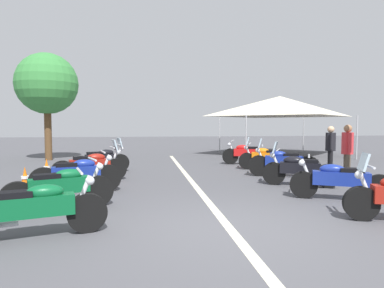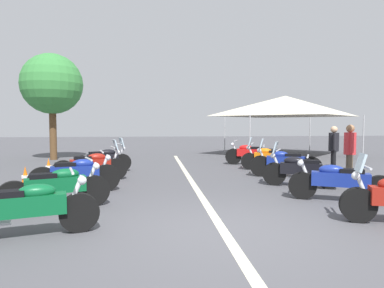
{
  "view_description": "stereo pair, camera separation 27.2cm",
  "coord_description": "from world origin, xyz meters",
  "px_view_note": "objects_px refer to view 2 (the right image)",
  "views": [
    {
      "loc": [
        -5.13,
        1.34,
        1.68
      ],
      "look_at": [
        4.45,
        0.0,
        1.11
      ],
      "focal_mm": 31.39,
      "sensor_mm": 36.0,
      "label": 1
    },
    {
      "loc": [
        -5.13,
        1.06,
        1.68
      ],
      "look_at": [
        4.45,
        0.0,
        1.11
      ],
      "focal_mm": 31.39,
      "sensor_mm": 36.0,
      "label": 2
    }
  ],
  "objects_px": {
    "traffic_cone_0": "(25,179)",
    "motorcycle_right_row_5": "(249,154)",
    "motorcycle_left_row_1": "(57,187)",
    "motorcycle_left_row_3": "(92,165)",
    "motorcycle_left_row_2": "(76,174)",
    "roadside_tree_0": "(52,85)",
    "motorcycle_right_row_1": "(339,181)",
    "motorcycle_right_row_3": "(285,162)",
    "event_tent": "(285,106)",
    "traffic_cone_1": "(49,168)",
    "motorcycle_right_row_4": "(269,158)",
    "motorcycle_right_row_2": "(299,170)",
    "bystander_0": "(334,147)",
    "motorcycle_left_row_4": "(104,159)",
    "bystander_2": "(350,149)",
    "motorcycle_left_row_0": "(25,208)"
  },
  "relations": [
    {
      "from": "motorcycle_left_row_2",
      "to": "event_tent",
      "type": "relative_size",
      "value": 0.35
    },
    {
      "from": "motorcycle_left_row_0",
      "to": "motorcycle_right_row_1",
      "type": "bearing_deg",
      "value": -0.66
    },
    {
      "from": "bystander_0",
      "to": "bystander_2",
      "type": "distance_m",
      "value": 1.48
    },
    {
      "from": "motorcycle_right_row_3",
      "to": "traffic_cone_0",
      "type": "height_order",
      "value": "motorcycle_right_row_3"
    },
    {
      "from": "motorcycle_right_row_1",
      "to": "traffic_cone_0",
      "type": "distance_m",
      "value": 7.55
    },
    {
      "from": "motorcycle_left_row_3",
      "to": "bystander_2",
      "type": "xyz_separation_m",
      "value": [
        -1.24,
        -7.31,
        0.51
      ]
    },
    {
      "from": "motorcycle_right_row_3",
      "to": "motorcycle_left_row_3",
      "type": "bearing_deg",
      "value": 19.62
    },
    {
      "from": "motorcycle_left_row_2",
      "to": "roadside_tree_0",
      "type": "relative_size",
      "value": 0.43
    },
    {
      "from": "motorcycle_right_row_2",
      "to": "traffic_cone_0",
      "type": "relative_size",
      "value": 2.97
    },
    {
      "from": "traffic_cone_0",
      "to": "motorcycle_left_row_1",
      "type": "bearing_deg",
      "value": -147.37
    },
    {
      "from": "motorcycle_right_row_2",
      "to": "motorcycle_right_row_5",
      "type": "bearing_deg",
      "value": -61.64
    },
    {
      "from": "traffic_cone_0",
      "to": "event_tent",
      "type": "height_order",
      "value": "event_tent"
    },
    {
      "from": "motorcycle_right_row_4",
      "to": "roadside_tree_0",
      "type": "height_order",
      "value": "roadside_tree_0"
    },
    {
      "from": "motorcycle_right_row_5",
      "to": "bystander_0",
      "type": "relative_size",
      "value": 1.18
    },
    {
      "from": "motorcycle_left_row_1",
      "to": "motorcycle_left_row_3",
      "type": "height_order",
      "value": "motorcycle_left_row_3"
    },
    {
      "from": "motorcycle_left_row_2",
      "to": "motorcycle_right_row_4",
      "type": "bearing_deg",
      "value": 14.73
    },
    {
      "from": "motorcycle_left_row_2",
      "to": "motorcycle_right_row_5",
      "type": "distance_m",
      "value": 7.64
    },
    {
      "from": "motorcycle_right_row_1",
      "to": "traffic_cone_0",
      "type": "xyz_separation_m",
      "value": [
        2.1,
        7.25,
        -0.16
      ]
    },
    {
      "from": "motorcycle_left_row_4",
      "to": "roadside_tree_0",
      "type": "relative_size",
      "value": 0.39
    },
    {
      "from": "motorcycle_left_row_1",
      "to": "motorcycle_left_row_2",
      "type": "xyz_separation_m",
      "value": [
        1.63,
        0.0,
        0.01
      ]
    },
    {
      "from": "motorcycle_left_row_4",
      "to": "motorcycle_right_row_3",
      "type": "height_order",
      "value": "motorcycle_right_row_3"
    },
    {
      "from": "motorcycle_right_row_4",
      "to": "event_tent",
      "type": "distance_m",
      "value": 6.78
    },
    {
      "from": "traffic_cone_0",
      "to": "motorcycle_right_row_5",
      "type": "bearing_deg",
      "value": -57.94
    },
    {
      "from": "motorcycle_right_row_5",
      "to": "motorcycle_right_row_2",
      "type": "bearing_deg",
      "value": 113.15
    },
    {
      "from": "motorcycle_left_row_0",
      "to": "event_tent",
      "type": "bearing_deg",
      "value": 37.5
    },
    {
      "from": "motorcycle_right_row_2",
      "to": "motorcycle_left_row_3",
      "type": "bearing_deg",
      "value": 13.21
    },
    {
      "from": "bystander_2",
      "to": "motorcycle_right_row_4",
      "type": "bearing_deg",
      "value": -48.08
    },
    {
      "from": "motorcycle_left_row_4",
      "to": "traffic_cone_0",
      "type": "bearing_deg",
      "value": -137.51
    },
    {
      "from": "motorcycle_right_row_4",
      "to": "motorcycle_right_row_3",
      "type": "bearing_deg",
      "value": 109.19
    },
    {
      "from": "motorcycle_right_row_3",
      "to": "bystander_0",
      "type": "height_order",
      "value": "bystander_0"
    },
    {
      "from": "motorcycle_right_row_3",
      "to": "roadside_tree_0",
      "type": "xyz_separation_m",
      "value": [
        6.2,
        8.82,
        3.04
      ]
    },
    {
      "from": "motorcycle_left_row_4",
      "to": "motorcycle_right_row_5",
      "type": "relative_size",
      "value": 1.0
    },
    {
      "from": "motorcycle_left_row_1",
      "to": "motorcycle_left_row_4",
      "type": "xyz_separation_m",
      "value": [
        5.11,
        -0.14,
        0.01
      ]
    },
    {
      "from": "motorcycle_left_row_1",
      "to": "roadside_tree_0",
      "type": "distance_m",
      "value": 10.47
    },
    {
      "from": "motorcycle_right_row_4",
      "to": "motorcycle_left_row_1",
      "type": "bearing_deg",
      "value": 60.61
    },
    {
      "from": "motorcycle_right_row_4",
      "to": "motorcycle_left_row_3",
      "type": "bearing_deg",
      "value": 36.48
    },
    {
      "from": "motorcycle_left_row_1",
      "to": "bystander_2",
      "type": "height_order",
      "value": "bystander_2"
    },
    {
      "from": "traffic_cone_0",
      "to": "traffic_cone_1",
      "type": "bearing_deg",
      "value": 1.01
    },
    {
      "from": "motorcycle_right_row_3",
      "to": "motorcycle_right_row_5",
      "type": "xyz_separation_m",
      "value": [
        3.22,
        0.21,
        -0.01
      ]
    },
    {
      "from": "bystander_2",
      "to": "event_tent",
      "type": "xyz_separation_m",
      "value": [
        8.64,
        -1.55,
        1.67
      ]
    },
    {
      "from": "motorcycle_right_row_4",
      "to": "motorcycle_right_row_5",
      "type": "height_order",
      "value": "motorcycle_right_row_4"
    },
    {
      "from": "motorcycle_right_row_1",
      "to": "roadside_tree_0",
      "type": "xyz_separation_m",
      "value": [
        9.56,
        8.71,
        3.07
      ]
    },
    {
      "from": "motorcycle_left_row_2",
      "to": "traffic_cone_1",
      "type": "bearing_deg",
      "value": 104.46
    },
    {
      "from": "bystander_2",
      "to": "motorcycle_right_row_3",
      "type": "bearing_deg",
      "value": -25.91
    },
    {
      "from": "motorcycle_right_row_5",
      "to": "motorcycle_right_row_3",
      "type": "bearing_deg",
      "value": 117.2
    },
    {
      "from": "motorcycle_right_row_5",
      "to": "bystander_0",
      "type": "xyz_separation_m",
      "value": [
        -3.07,
        -1.92,
        0.48
      ]
    },
    {
      "from": "motorcycle_right_row_3",
      "to": "traffic_cone_0",
      "type": "relative_size",
      "value": 3.48
    },
    {
      "from": "motorcycle_left_row_4",
      "to": "bystander_0",
      "type": "relative_size",
      "value": 1.18
    },
    {
      "from": "motorcycle_right_row_1",
      "to": "event_tent",
      "type": "bearing_deg",
      "value": -79.07
    },
    {
      "from": "motorcycle_left_row_4",
      "to": "event_tent",
      "type": "distance_m",
      "value": 10.66
    }
  ]
}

